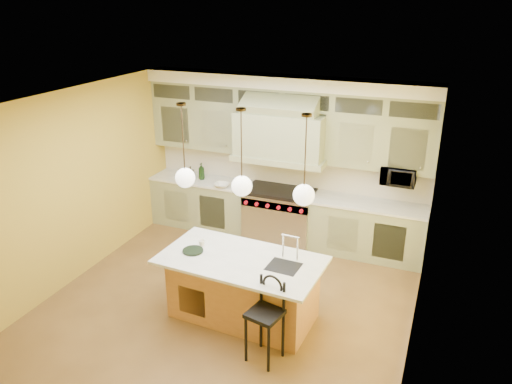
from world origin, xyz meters
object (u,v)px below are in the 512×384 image
at_px(range, 280,214).
at_px(kitchen_island, 243,287).
at_px(microwave, 399,175).
at_px(counter_stool, 266,315).

xyz_separation_m(range, kitchen_island, (0.32, -2.40, -0.01)).
distance_m(range, microwave, 2.18).
bearing_deg(microwave, counter_stool, -108.24).
bearing_deg(microwave, range, -176.88).
height_order(range, counter_stool, counter_stool).
bearing_deg(kitchen_island, counter_stool, -45.51).
relative_size(range, counter_stool, 1.11).
height_order(range, microwave, microwave).
relative_size(kitchen_island, counter_stool, 2.02).
bearing_deg(counter_stool, microwave, 84.18).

